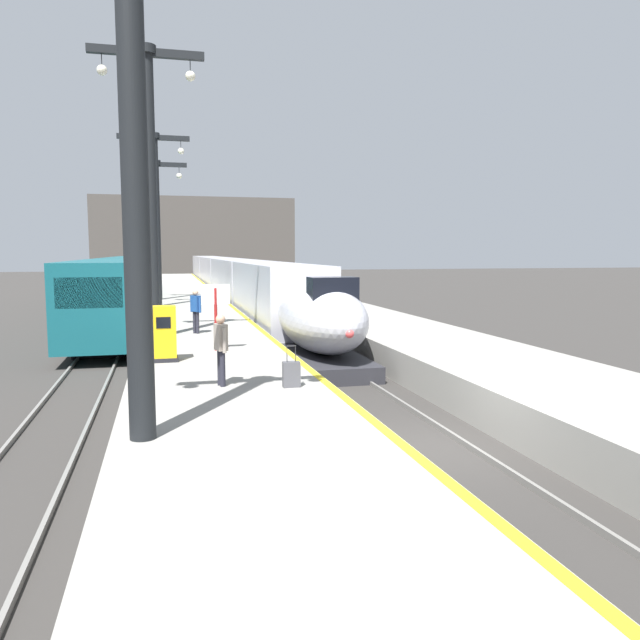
# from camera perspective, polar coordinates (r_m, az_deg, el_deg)

# --- Properties ---
(ground_plane) EXTENTS (260.00, 260.00, 0.00)m
(ground_plane) POSITION_cam_1_polar(r_m,az_deg,el_deg) (13.81, 10.20, -11.46)
(ground_plane) COLOR #33302D
(platform_left) EXTENTS (4.80, 110.00, 1.05)m
(platform_left) POSITION_cam_1_polar(r_m,az_deg,el_deg) (36.93, -11.78, 0.47)
(platform_left) COLOR gray
(platform_left) RESTS_ON ground
(platform_right) EXTENTS (4.80, 110.00, 1.05)m
(platform_right) POSITION_cam_1_polar(r_m,az_deg,el_deg) (38.11, 0.48, 0.78)
(platform_right) COLOR gray
(platform_right) RESTS_ON ground
(platform_left_safety_stripe) EXTENTS (0.20, 107.80, 0.01)m
(platform_left_safety_stripe) POSITION_cam_1_polar(r_m,az_deg,el_deg) (37.04, -8.27, 1.37)
(platform_left_safety_stripe) COLOR yellow
(platform_left_safety_stripe) RESTS_ON platform_left
(rail_main_left) EXTENTS (0.08, 110.00, 0.12)m
(rail_main_left) POSITION_cam_1_polar(r_m,az_deg,el_deg) (39.97, -7.19, 0.31)
(rail_main_left) COLOR slate
(rail_main_left) RESTS_ON ground
(rail_main_right) EXTENTS (0.08, 110.00, 0.12)m
(rail_main_right) POSITION_cam_1_polar(r_m,az_deg,el_deg) (40.17, -5.07, 0.37)
(rail_main_right) COLOR slate
(rail_main_right) RESTS_ON ground
(rail_secondary_left) EXTENTS (0.08, 110.00, 0.12)m
(rail_secondary_left) POSITION_cam_1_polar(r_m,az_deg,el_deg) (39.83, -18.84, 0.01)
(rail_secondary_left) COLOR slate
(rail_secondary_left) RESTS_ON ground
(rail_secondary_right) EXTENTS (0.08, 110.00, 0.12)m
(rail_secondary_right) POSITION_cam_1_polar(r_m,az_deg,el_deg) (39.73, -16.68, 0.06)
(rail_secondary_right) COLOR slate
(rail_secondary_right) RESTS_ON ground
(highspeed_train_main) EXTENTS (2.92, 75.98, 3.60)m
(highspeed_train_main) POSITION_cam_1_polar(r_m,az_deg,el_deg) (55.52, -8.40, 3.94)
(highspeed_train_main) COLOR silver
(highspeed_train_main) RESTS_ON ground
(regional_train_adjacent) EXTENTS (2.85, 36.60, 3.80)m
(regional_train_adjacent) POSITION_cam_1_polar(r_m,az_deg,el_deg) (41.41, -17.70, 3.15)
(regional_train_adjacent) COLOR #145660
(regional_train_adjacent) RESTS_ON ground
(station_column_near) EXTENTS (4.00, 0.68, 8.67)m
(station_column_near) POSITION_cam_1_polar(r_m,az_deg,el_deg) (10.81, -16.85, 17.31)
(station_column_near) COLOR black
(station_column_near) RESTS_ON platform_left
(station_column_mid) EXTENTS (4.00, 0.68, 10.34)m
(station_column_mid) POSITION_cam_1_polar(r_m,az_deg,el_deg) (23.57, -15.41, 13.38)
(station_column_mid) COLOR black
(station_column_mid) RESTS_ON platform_left
(station_column_far) EXTENTS (4.00, 0.68, 9.83)m
(station_column_far) POSITION_cam_1_polar(r_m,az_deg,el_deg) (37.22, -14.92, 10.29)
(station_column_far) COLOR black
(station_column_far) RESTS_ON platform_left
(station_column_distant) EXTENTS (4.00, 0.68, 9.04)m
(station_column_distant) POSITION_cam_1_polar(r_m,az_deg,el_deg) (42.38, -14.81, 9.21)
(station_column_distant) COLOR black
(station_column_distant) RESTS_ON platform_left
(passenger_near_edge) EXTENTS (0.31, 0.55, 1.69)m
(passenger_near_edge) POSITION_cam_1_polar(r_m,az_deg,el_deg) (14.65, -9.11, -2.22)
(passenger_near_edge) COLOR #23232D
(passenger_near_edge) RESTS_ON platform_left
(passenger_mid_platform) EXTENTS (0.41, 0.47, 1.69)m
(passenger_mid_platform) POSITION_cam_1_polar(r_m,az_deg,el_deg) (24.32, -11.37, 1.10)
(passenger_mid_platform) COLOR #23232D
(passenger_mid_platform) RESTS_ON platform_left
(rolling_suitcase) EXTENTS (0.40, 0.22, 0.98)m
(rolling_suitcase) POSITION_cam_1_polar(r_m,az_deg,el_deg) (14.47, -2.66, -5.01)
(rolling_suitcase) COLOR #4C4C51
(rolling_suitcase) RESTS_ON platform_left
(ticket_machine_yellow) EXTENTS (0.76, 0.62, 1.60)m
(ticket_machine_yellow) POSITION_cam_1_polar(r_m,az_deg,el_deg) (18.34, -14.19, -1.41)
(ticket_machine_yellow) COLOR yellow
(ticket_machine_yellow) RESTS_ON platform_left
(departure_info_board) EXTENTS (0.90, 0.10, 2.12)m
(departure_info_board) POSITION_cam_1_polar(r_m,az_deg,el_deg) (19.91, -9.60, 1.50)
(departure_info_board) COLOR maroon
(departure_info_board) RESTS_ON platform_left
(terminus_back_wall) EXTENTS (36.00, 2.00, 14.00)m
(terminus_back_wall) POSITION_cam_1_polar(r_m,az_deg,el_deg) (114.14, -11.40, 7.58)
(terminus_back_wall) COLOR #4C4742
(terminus_back_wall) RESTS_ON ground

